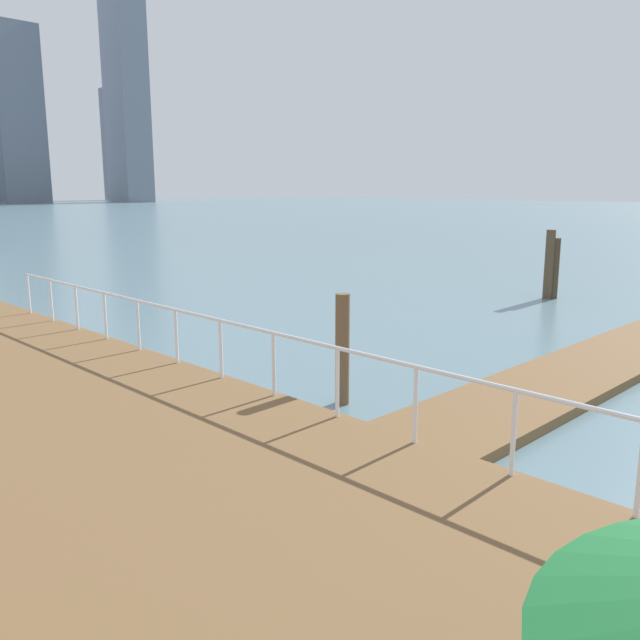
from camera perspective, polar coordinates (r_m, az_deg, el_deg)
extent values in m
plane|color=slate|center=(19.24, -12.83, -0.08)|extent=(300.00, 300.00, 0.00)
cube|color=brown|center=(15.66, 23.77, -3.09)|extent=(15.63, 2.00, 0.18)
cylinder|color=white|center=(8.18, 16.35, -9.36)|extent=(0.06, 0.06, 1.05)
cylinder|color=white|center=(8.90, 8.23, -7.28)|extent=(0.06, 0.06, 1.05)
cylinder|color=white|center=(9.78, 1.50, -5.43)|extent=(0.06, 0.06, 1.05)
cylinder|color=white|center=(10.78, -4.02, -3.84)|extent=(0.06, 0.06, 1.05)
cylinder|color=white|center=(11.87, -8.55, -2.51)|extent=(0.06, 0.06, 1.05)
cylinder|color=white|center=(13.02, -12.29, -1.39)|extent=(0.06, 0.06, 1.05)
cylinder|color=white|center=(14.22, -15.41, -0.46)|extent=(0.06, 0.06, 1.05)
cylinder|color=white|center=(15.47, -18.03, 0.33)|extent=(0.06, 0.06, 1.05)
cylinder|color=white|center=(16.74, -20.26, 1.00)|extent=(0.06, 0.06, 1.05)
cylinder|color=white|center=(18.04, -22.18, 1.57)|extent=(0.06, 0.06, 1.05)
cylinder|color=white|center=(19.35, -23.83, 2.07)|extent=(0.06, 0.06, 1.05)
cylinder|color=white|center=(8.36, 12.26, -4.91)|extent=(0.06, 27.19, 0.06)
cylinder|color=brown|center=(23.63, 19.16, 4.55)|extent=(0.30, 0.30, 2.33)
cylinder|color=#473826|center=(23.75, 19.58, 4.21)|extent=(0.29, 0.29, 2.05)
cylinder|color=brown|center=(11.48, 1.94, -2.56)|extent=(0.25, 0.25, 1.96)
cube|color=slate|center=(164.40, -25.18, 15.65)|extent=(10.54, 13.51, 37.22)
cube|color=slate|center=(163.75, -16.39, 18.32)|extent=(7.46, 11.52, 48.82)
cube|color=slate|center=(185.81, -16.59, 14.29)|extent=(8.44, 10.91, 28.47)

